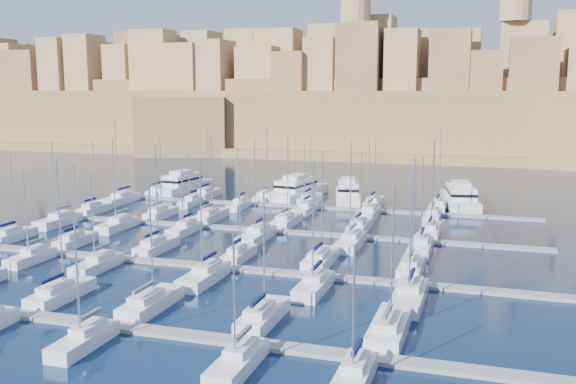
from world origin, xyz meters
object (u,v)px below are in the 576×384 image
(sailboat_2, at_px, (61,293))
(motor_yacht_c, at_px, (348,193))
(motor_yacht_a, at_px, (183,185))
(motor_yacht_b, at_px, (297,189))
(motor_yacht_d, at_px, (460,198))
(sailboat_4, at_px, (262,316))

(sailboat_2, bearing_deg, motor_yacht_c, 76.62)
(motor_yacht_a, bearing_deg, motor_yacht_c, -1.15)
(motor_yacht_a, bearing_deg, motor_yacht_b, 1.80)
(sailboat_2, height_order, motor_yacht_d, sailboat_2)
(motor_yacht_b, xyz_separation_m, motor_yacht_c, (11.23, -1.57, -0.00))
(motor_yacht_a, xyz_separation_m, motor_yacht_c, (37.32, -0.75, -0.00))
(sailboat_2, distance_m, motor_yacht_d, 80.87)
(motor_yacht_a, bearing_deg, motor_yacht_d, 0.63)
(sailboat_4, relative_size, motor_yacht_b, 0.67)
(motor_yacht_c, bearing_deg, motor_yacht_b, 172.03)
(motor_yacht_a, distance_m, motor_yacht_b, 26.10)
(motor_yacht_a, height_order, motor_yacht_c, same)
(motor_yacht_b, distance_m, motor_yacht_c, 11.34)
(motor_yacht_c, bearing_deg, sailboat_2, -103.38)
(sailboat_2, xyz_separation_m, motor_yacht_b, (5.34, 71.24, 0.97))
(motor_yacht_a, bearing_deg, sailboat_2, -73.59)
(motor_yacht_a, relative_size, motor_yacht_d, 0.92)
(sailboat_4, height_order, motor_yacht_b, sailboat_4)
(motor_yacht_a, height_order, motor_yacht_b, same)
(sailboat_4, xyz_separation_m, motor_yacht_d, (15.33, 71.05, 0.99))
(motor_yacht_d, bearing_deg, motor_yacht_b, 179.71)
(motor_yacht_b, relative_size, motor_yacht_c, 1.20)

